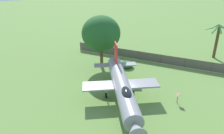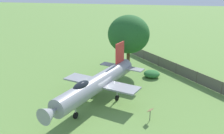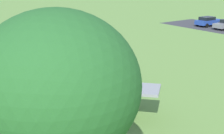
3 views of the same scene
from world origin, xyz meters
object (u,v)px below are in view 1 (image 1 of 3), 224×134
object	(u,v)px
palm_tree	(217,41)
shrub_near_fence	(127,64)
display_jet	(122,87)
info_plaque	(178,96)
shade_tree	(101,33)

from	to	relation	value
palm_tree	shrub_near_fence	xyz separation A→B (m)	(14.72, -2.78, -2.40)
display_jet	shrub_near_fence	world-z (taller)	display_jet
display_jet	info_plaque	xyz separation A→B (m)	(-5.48, 2.29, -1.24)
display_jet	info_plaque	bearing A→B (deg)	86.44
display_jet	palm_tree	distance (m)	20.75
palm_tree	info_plaque	bearing A→B (deg)	28.51
display_jet	shade_tree	bearing A→B (deg)	-172.15
display_jet	shrub_near_fence	bearing A→B (deg)	167.01
shade_tree	palm_tree	size ratio (longest dim) A/B	1.38
shade_tree	info_plaque	size ratio (longest dim) A/B	6.59
palm_tree	info_plaque	xyz separation A→B (m)	(14.49, 7.87, -1.99)
display_jet	shrub_near_fence	size ratio (longest dim) A/B	6.89
shrub_near_fence	info_plaque	world-z (taller)	info_plaque
shade_tree	shrub_near_fence	size ratio (longest dim) A/B	3.72
shade_tree	display_jet	bearing A→B (deg)	78.73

